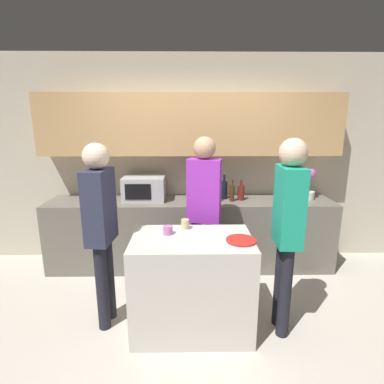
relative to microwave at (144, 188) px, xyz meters
name	(u,v)px	position (x,y,z in m)	size (l,w,h in m)	color
ground_plane	(192,338)	(0.59, -1.43, -1.04)	(14.00, 14.00, 0.00)	beige
back_wall	(190,147)	(0.59, 0.23, 0.50)	(6.40, 0.40, 2.70)	beige
back_counter	(191,233)	(0.59, -0.04, -0.59)	(3.60, 0.62, 0.89)	#6B665B
kitchen_island	(192,284)	(0.59, -1.27, -0.60)	(1.06, 0.66, 0.89)	beige
microwave	(144,188)	(0.00, 0.00, 0.00)	(0.52, 0.39, 0.30)	#B7BABC
toaster	(93,193)	(-0.66, 0.00, -0.06)	(0.26, 0.16, 0.18)	silver
potted_plant	(310,184)	(2.11, 0.00, 0.05)	(0.14, 0.14, 0.40)	silver
bottle_0	(215,194)	(0.89, -0.14, -0.05)	(0.07, 0.07, 0.27)	#472814
bottle_1	(224,190)	(1.02, 0.03, -0.03)	(0.09, 0.09, 0.32)	black
bottle_2	(232,193)	(1.11, -0.09, -0.04)	(0.06, 0.06, 0.28)	#472814
bottle_3	(241,192)	(1.23, -0.03, -0.05)	(0.08, 0.08, 0.26)	maroon
plate_on_island	(241,240)	(1.00, -1.35, -0.14)	(0.26, 0.26, 0.01)	red
cup_0	(185,224)	(0.53, -1.05, -0.11)	(0.07, 0.07, 0.09)	#D4C088
cup_1	(168,230)	(0.37, -1.18, -0.11)	(0.08, 0.08, 0.08)	#B86CB6
person_left	(288,221)	(1.40, -1.31, 0.01)	(0.23, 0.35, 1.75)	black
person_center	(204,203)	(0.72, -0.68, -0.01)	(0.37, 0.26, 1.72)	black
person_right	(101,221)	(-0.22, -1.19, -0.02)	(0.22, 0.36, 1.70)	black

